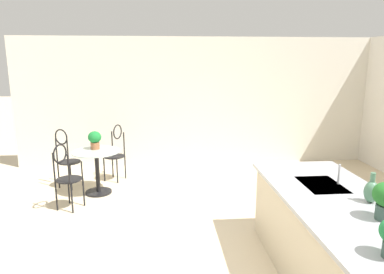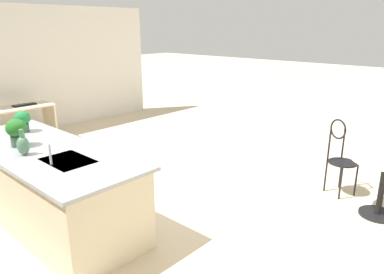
% 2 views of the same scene
% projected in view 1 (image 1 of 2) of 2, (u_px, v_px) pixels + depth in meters
% --- Properties ---
extents(wall_left_window, '(0.12, 7.80, 2.70)m').
position_uv_depth(wall_left_window, '(202.00, 102.00, 7.43)').
color(wall_left_window, silver).
rests_on(wall_left_window, ground).
extents(kitchen_island, '(2.80, 1.06, 0.92)m').
position_uv_depth(kitchen_island, '(344.00, 251.00, 3.25)').
color(kitchen_island, beige).
rests_on(kitchen_island, ground).
extents(bistro_table, '(0.80, 0.80, 0.74)m').
position_uv_depth(bistro_table, '(97.00, 168.00, 5.84)').
color(bistro_table, black).
rests_on(bistro_table, ground).
extents(chair_near_window, '(0.52, 0.50, 1.04)m').
position_uv_depth(chair_near_window, '(66.00, 173.00, 5.15)').
color(chair_near_window, black).
rests_on(chair_near_window, ground).
extents(chair_by_island, '(0.52, 0.51, 1.04)m').
position_uv_depth(chair_by_island, '(116.00, 150.00, 6.53)').
color(chair_by_island, black).
rests_on(chair_by_island, ground).
extents(chair_toward_desk, '(0.52, 0.52, 1.04)m').
position_uv_depth(chair_toward_desk, '(67.00, 155.00, 6.14)').
color(chair_toward_desk, black).
rests_on(chair_toward_desk, ground).
extents(sink_faucet, '(0.02, 0.02, 0.22)m').
position_uv_depth(sink_faucet, '(339.00, 174.00, 3.68)').
color(sink_faucet, '#B2B5BA').
rests_on(sink_faucet, kitchen_island).
extents(potted_plant_on_table, '(0.22, 0.22, 0.31)m').
position_uv_depth(potted_plant_on_table, '(95.00, 139.00, 5.87)').
color(potted_plant_on_table, '#9E603D').
rests_on(potted_plant_on_table, bistro_table).
extents(vase_on_counter, '(0.13, 0.13, 0.29)m').
position_uv_depth(vase_on_counter, '(371.00, 191.00, 3.19)').
color(vase_on_counter, '#4C7A5B').
rests_on(vase_on_counter, kitchen_island).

